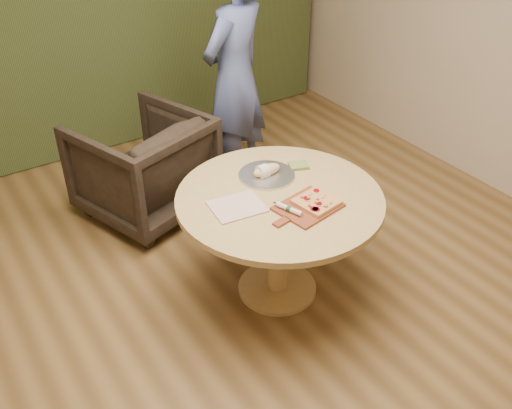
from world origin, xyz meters
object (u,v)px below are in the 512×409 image
object	(u,v)px
serving_tray	(267,175)
person_standing	(235,77)
armchair	(143,162)
flatbread_pizza	(316,202)
cutlery_roll	(289,209)
bread_roll	(266,171)
pedestal_table	(279,215)
pizza_paddle	(307,208)

from	to	relation	value
serving_tray	person_standing	distance (m)	1.24
person_standing	armchair	bearing A→B (deg)	-21.95
flatbread_pizza	cutlery_roll	size ratio (longest dim) A/B	1.31
flatbread_pizza	person_standing	xyz separation A→B (m)	(0.42, 1.57, 0.16)
cutlery_roll	armchair	bearing A→B (deg)	81.37
flatbread_pizza	serving_tray	xyz separation A→B (m)	(-0.05, 0.44, -0.02)
serving_tray	bread_roll	size ratio (longest dim) A/B	1.84
pedestal_table	flatbread_pizza	size ratio (longest dim) A/B	4.93
armchair	flatbread_pizza	bearing A→B (deg)	87.62
cutlery_roll	bread_roll	bearing A→B (deg)	55.72
pizza_paddle	person_standing	xyz separation A→B (m)	(0.48, 1.57, 0.18)
pedestal_table	pizza_paddle	world-z (taller)	pizza_paddle
cutlery_roll	person_standing	xyz separation A→B (m)	(0.59, 1.55, 0.15)
pedestal_table	person_standing	bearing A→B (deg)	68.80
serving_tray	armchair	size ratio (longest dim) A/B	0.40
pedestal_table	armchair	bearing A→B (deg)	103.64
person_standing	serving_tray	bearing A→B (deg)	43.82
pizza_paddle	serving_tray	world-z (taller)	serving_tray
pizza_paddle	person_standing	size ratio (longest dim) A/B	0.25
flatbread_pizza	armchair	size ratio (longest dim) A/B	0.29
flatbread_pizza	bread_roll	xyz separation A→B (m)	(-0.06, 0.44, 0.02)
pedestal_table	bread_roll	size ratio (longest dim) A/B	6.50
pizza_paddle	flatbread_pizza	world-z (taller)	flatbread_pizza
cutlery_roll	flatbread_pizza	bearing A→B (deg)	-26.80
cutlery_roll	bread_roll	world-z (taller)	bread_roll
bread_roll	armchair	xyz separation A→B (m)	(-0.38, 1.11, -0.35)
pizza_paddle	bread_roll	world-z (taller)	bread_roll
armchair	person_standing	distance (m)	0.99
cutlery_roll	armchair	size ratio (longest dim) A/B	0.22
pizza_paddle	cutlery_roll	distance (m)	0.12
pizza_paddle	armchair	bearing A→B (deg)	93.89
pizza_paddle	bread_roll	xyz separation A→B (m)	(0.00, 0.43, 0.04)
pizza_paddle	serving_tray	xyz separation A→B (m)	(0.01, 0.43, -0.00)
flatbread_pizza	serving_tray	world-z (taller)	flatbread_pizza
pizza_paddle	armchair	size ratio (longest dim) A/B	0.52
bread_roll	serving_tray	bearing A→B (deg)	0.00
flatbread_pizza	person_standing	bearing A→B (deg)	75.22
flatbread_pizza	bread_roll	bearing A→B (deg)	98.03
cutlery_roll	pedestal_table	bearing A→B (deg)	52.59
pizza_paddle	armchair	xyz separation A→B (m)	(-0.38, 1.54, -0.31)
pizza_paddle	cutlery_roll	world-z (taller)	cutlery_roll
serving_tray	person_standing	size ratio (longest dim) A/B	0.19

